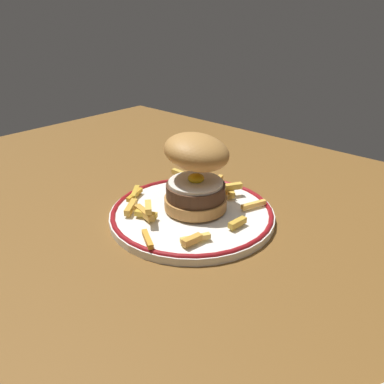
% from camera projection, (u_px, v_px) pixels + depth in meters
% --- Properties ---
extents(ground_plane, '(1.41, 0.95, 0.04)m').
position_uv_depth(ground_plane, '(208.00, 239.00, 0.60)').
color(ground_plane, brown).
extents(dinner_plate, '(0.26, 0.26, 0.02)m').
position_uv_depth(dinner_plate, '(192.00, 213.00, 0.61)').
color(dinner_plate, white).
rests_on(dinner_plate, ground_plane).
extents(burger, '(0.15, 0.14, 0.12)m').
position_uv_depth(burger, '(196.00, 171.00, 0.60)').
color(burger, '#B67C3E').
rests_on(burger, dinner_plate).
extents(fries_pile, '(0.21, 0.25, 0.03)m').
position_uv_depth(fries_pile, '(184.00, 204.00, 0.61)').
color(fries_pile, gold).
rests_on(fries_pile, dinner_plate).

